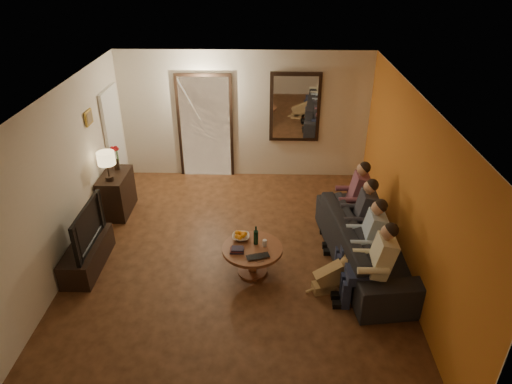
{
  "coord_description": "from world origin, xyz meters",
  "views": [
    {
      "loc": [
        0.46,
        -5.74,
        4.39
      ],
      "look_at": [
        0.3,
        0.3,
        1.05
      ],
      "focal_mm": 32.0,
      "sensor_mm": 36.0,
      "label": 1
    }
  ],
  "objects_px": {
    "person_b": "(367,242)",
    "person_d": "(353,200)",
    "sofa": "(368,243)",
    "person_c": "(360,220)",
    "dog": "(331,275)",
    "laptop": "(259,259)",
    "bowl": "(241,237)",
    "table_lamp": "(107,166)",
    "tv_stand": "(87,255)",
    "wine_bottle": "(256,235)",
    "dresser": "(117,193)",
    "coffee_table": "(252,260)",
    "person_a": "(375,269)",
    "tv": "(81,226)"
  },
  "relations": [
    {
      "from": "sofa",
      "to": "dog",
      "type": "height_order",
      "value": "sofa"
    },
    {
      "from": "table_lamp",
      "to": "laptop",
      "type": "height_order",
      "value": "table_lamp"
    },
    {
      "from": "person_d",
      "to": "dog",
      "type": "bearing_deg",
      "value": -108.85
    },
    {
      "from": "tv",
      "to": "person_b",
      "type": "relative_size",
      "value": 0.93
    },
    {
      "from": "person_a",
      "to": "person_b",
      "type": "bearing_deg",
      "value": 90.0
    },
    {
      "from": "table_lamp",
      "to": "person_c",
      "type": "distance_m",
      "value": 4.28
    },
    {
      "from": "sofa",
      "to": "person_d",
      "type": "bearing_deg",
      "value": -1.45
    },
    {
      "from": "dresser",
      "to": "person_c",
      "type": "bearing_deg",
      "value": -15.17
    },
    {
      "from": "tv",
      "to": "person_b",
      "type": "distance_m",
      "value": 4.16
    },
    {
      "from": "sofa",
      "to": "bowl",
      "type": "distance_m",
      "value": 1.93
    },
    {
      "from": "person_c",
      "to": "bowl",
      "type": "bearing_deg",
      "value": -169.23
    },
    {
      "from": "person_c",
      "to": "laptop",
      "type": "distance_m",
      "value": 1.77
    },
    {
      "from": "sofa",
      "to": "wine_bottle",
      "type": "relative_size",
      "value": 8.35
    },
    {
      "from": "person_b",
      "to": "dog",
      "type": "relative_size",
      "value": 2.14
    },
    {
      "from": "coffee_table",
      "to": "laptop",
      "type": "distance_m",
      "value": 0.38
    },
    {
      "from": "tv_stand",
      "to": "dog",
      "type": "bearing_deg",
      "value": -7.24
    },
    {
      "from": "dog",
      "to": "coffee_table",
      "type": "relative_size",
      "value": 0.63
    },
    {
      "from": "sofa",
      "to": "laptop",
      "type": "height_order",
      "value": "sofa"
    },
    {
      "from": "person_a",
      "to": "dog",
      "type": "height_order",
      "value": "person_a"
    },
    {
      "from": "dresser",
      "to": "sofa",
      "type": "xyz_separation_m",
      "value": [
        4.26,
        -1.43,
        -0.0
      ]
    },
    {
      "from": "person_a",
      "to": "bowl",
      "type": "distance_m",
      "value": 2.02
    },
    {
      "from": "tv",
      "to": "laptop",
      "type": "xyz_separation_m",
      "value": [
        2.61,
        -0.36,
        -0.26
      ]
    },
    {
      "from": "tv_stand",
      "to": "laptop",
      "type": "relative_size",
      "value": 3.66
    },
    {
      "from": "sofa",
      "to": "dog",
      "type": "xyz_separation_m",
      "value": [
        -0.63,
        -0.65,
        -0.1
      ]
    },
    {
      "from": "bowl",
      "to": "laptop",
      "type": "xyz_separation_m",
      "value": [
        0.28,
        -0.5,
        -0.02
      ]
    },
    {
      "from": "dresser",
      "to": "person_b",
      "type": "bearing_deg",
      "value": -22.56
    },
    {
      "from": "table_lamp",
      "to": "bowl",
      "type": "bearing_deg",
      "value": -28.28
    },
    {
      "from": "person_c",
      "to": "coffee_table",
      "type": "relative_size",
      "value": 1.34
    },
    {
      "from": "tv_stand",
      "to": "person_c",
      "type": "bearing_deg",
      "value": 6.66
    },
    {
      "from": "table_lamp",
      "to": "person_b",
      "type": "distance_m",
      "value": 4.44
    },
    {
      "from": "table_lamp",
      "to": "person_a",
      "type": "height_order",
      "value": "table_lamp"
    },
    {
      "from": "person_b",
      "to": "sofa",
      "type": "bearing_deg",
      "value": 71.57
    },
    {
      "from": "sofa",
      "to": "laptop",
      "type": "xyz_separation_m",
      "value": [
        -1.65,
        -0.55,
        0.08
      ]
    },
    {
      "from": "person_a",
      "to": "person_d",
      "type": "relative_size",
      "value": 1.0
    },
    {
      "from": "person_c",
      "to": "wine_bottle",
      "type": "distance_m",
      "value": 1.66
    },
    {
      "from": "tv_stand",
      "to": "person_a",
      "type": "xyz_separation_m",
      "value": [
        4.16,
        -0.71,
        0.4
      ]
    },
    {
      "from": "person_b",
      "to": "person_d",
      "type": "height_order",
      "value": "same"
    },
    {
      "from": "person_b",
      "to": "coffee_table",
      "type": "height_order",
      "value": "person_b"
    },
    {
      "from": "wine_bottle",
      "to": "sofa",
      "type": "bearing_deg",
      "value": 5.64
    },
    {
      "from": "coffee_table",
      "to": "sofa",
      "type": "bearing_deg",
      "value": 8.71
    },
    {
      "from": "table_lamp",
      "to": "tv_stand",
      "type": "distance_m",
      "value": 1.62
    },
    {
      "from": "wine_bottle",
      "to": "laptop",
      "type": "bearing_deg",
      "value": -82.5
    },
    {
      "from": "laptop",
      "to": "bowl",
      "type": "bearing_deg",
      "value": 102.65
    },
    {
      "from": "dog",
      "to": "dresser",
      "type": "bearing_deg",
      "value": 136.47
    },
    {
      "from": "person_b",
      "to": "person_d",
      "type": "distance_m",
      "value": 1.2
    },
    {
      "from": "dresser",
      "to": "person_c",
      "type": "height_order",
      "value": "person_c"
    },
    {
      "from": "sofa",
      "to": "person_c",
      "type": "height_order",
      "value": "person_c"
    },
    {
      "from": "bowl",
      "to": "laptop",
      "type": "height_order",
      "value": "bowl"
    },
    {
      "from": "person_b",
      "to": "laptop",
      "type": "bearing_deg",
      "value": -170.91
    },
    {
      "from": "dresser",
      "to": "tv",
      "type": "height_order",
      "value": "tv"
    }
  ]
}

